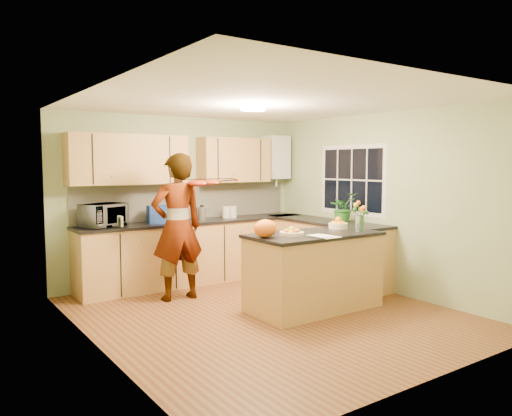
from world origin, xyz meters
TOP-DOWN VIEW (x-y plane):
  - floor at (0.00, 0.00)m, footprint 4.50×4.50m
  - ceiling at (0.00, 0.00)m, footprint 4.00×4.50m
  - wall_back at (0.00, 2.25)m, footprint 4.00×0.02m
  - wall_front at (0.00, -2.25)m, footprint 4.00×0.02m
  - wall_left at (-2.00, 0.00)m, footprint 0.02×4.50m
  - wall_right at (2.00, 0.00)m, footprint 0.02×4.50m
  - back_counter at (0.10, 1.95)m, footprint 3.64×0.62m
  - right_counter at (1.70, 0.85)m, footprint 0.62×2.24m
  - splashback at (0.10, 2.23)m, footprint 3.60×0.02m
  - upper_cabinets at (-0.18, 2.08)m, footprint 3.20×0.34m
  - boiler at (1.70, 2.09)m, footprint 0.40×0.30m
  - window_right at (1.99, 0.60)m, footprint 0.01×1.30m
  - light_switch at (-1.99, -0.60)m, footprint 0.02×0.09m
  - ceiling_lamp at (0.00, 0.30)m, footprint 0.30×0.30m
  - peninsula_island at (0.60, -0.15)m, footprint 1.65×0.84m
  - fruit_dish at (0.25, -0.15)m, footprint 0.29×0.29m
  - orange_bowl at (1.15, 0.00)m, footprint 0.25×0.25m
  - flower_vase at (1.20, -0.33)m, footprint 0.23×0.23m
  - orange_bag at (-0.10, -0.10)m, footprint 0.34×0.32m
  - papers at (0.50, -0.45)m, footprint 0.24×0.32m
  - violinist at (-0.58, 1.21)m, footprint 0.72×0.49m
  - violin at (-0.38, 0.99)m, footprint 0.71×0.62m
  - microwave at (-1.30, 1.98)m, footprint 0.67×0.58m
  - blue_box at (-0.51, 1.96)m, footprint 0.35×0.28m
  - kettle at (0.18, 1.95)m, footprint 0.14×0.14m
  - jar_cream at (0.65, 2.00)m, footprint 0.13×0.13m
  - jar_white at (0.72, 1.92)m, footprint 0.12×0.12m
  - potted_plant at (1.70, 0.49)m, footprint 0.41×0.36m

SIDE VIEW (x-z plane):
  - floor at x=0.00m, z-range 0.00..0.00m
  - back_counter at x=0.10m, z-range 0.00..0.94m
  - right_counter at x=1.70m, z-range 0.00..0.94m
  - peninsula_island at x=0.60m, z-range 0.00..0.94m
  - papers at x=0.50m, z-range 0.94..0.96m
  - violinist at x=-0.58m, z-range 0.00..1.93m
  - fruit_dish at x=0.25m, z-range 0.93..1.03m
  - orange_bowl at x=1.15m, z-range 0.93..1.08m
  - jar_cream at x=0.65m, z-range 0.94..1.12m
  - jar_white at x=0.72m, z-range 0.94..1.13m
  - orange_bag at x=-0.10m, z-range 0.94..1.15m
  - kettle at x=0.18m, z-range 0.92..1.18m
  - blue_box at x=-0.51m, z-range 0.94..1.19m
  - microwave at x=-1.30m, z-range 0.94..1.25m
  - potted_plant at x=1.70m, z-range 0.94..1.37m
  - splashback at x=0.10m, z-range 0.94..1.46m
  - flower_vase at x=1.20m, z-range 1.01..1.44m
  - wall_back at x=0.00m, z-range 0.00..2.50m
  - wall_front at x=0.00m, z-range 0.00..2.50m
  - wall_left at x=-2.00m, z-range 0.00..2.50m
  - wall_right at x=2.00m, z-range 0.00..2.50m
  - light_switch at x=-1.99m, z-range 1.26..1.34m
  - violin at x=-0.38m, z-range 1.45..1.63m
  - window_right at x=1.99m, z-range 1.02..2.08m
  - upper_cabinets at x=-0.18m, z-range 1.50..2.20m
  - boiler at x=1.70m, z-range 1.47..2.33m
  - ceiling_lamp at x=0.00m, z-range 2.43..2.50m
  - ceiling at x=0.00m, z-range 2.49..2.51m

